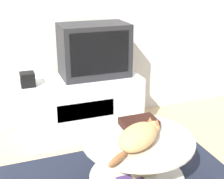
% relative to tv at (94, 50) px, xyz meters
% --- Properties ---
extents(tv_stand, '(1.12, 0.49, 0.55)m').
position_rel_tv_xyz_m(tv_stand, '(-0.16, -0.03, -0.51)').
color(tv_stand, white).
rests_on(tv_stand, ground_plane).
extents(tv, '(0.61, 0.37, 0.48)m').
position_rel_tv_xyz_m(tv, '(0.00, 0.00, 0.00)').
color(tv, '#232326').
rests_on(tv, tv_stand).
extents(speaker, '(0.12, 0.12, 0.12)m').
position_rel_tv_xyz_m(speaker, '(-0.61, -0.09, -0.18)').
color(speaker, black).
rests_on(speaker, tv_stand).
extents(coffee_table, '(0.75, 0.75, 0.41)m').
position_rel_tv_xyz_m(coffee_table, '(-0.01, -1.00, -0.51)').
color(coffee_table, '#B2B2B7').
rests_on(coffee_table, rug).
extents(dvd_box, '(0.25, 0.17, 0.05)m').
position_rel_tv_xyz_m(dvd_box, '(0.06, -0.85, -0.34)').
color(dvd_box, black).
rests_on(dvd_box, coffee_table).
extents(cat, '(0.48, 0.38, 0.14)m').
position_rel_tv_xyz_m(cat, '(-0.05, -1.10, -0.29)').
color(cat, tan).
rests_on(cat, coffee_table).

